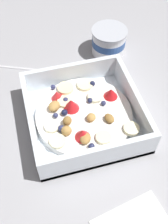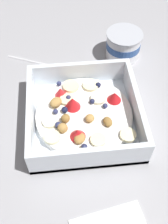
% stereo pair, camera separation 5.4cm
% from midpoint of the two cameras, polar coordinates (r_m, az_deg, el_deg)
% --- Properties ---
extents(ground_plane, '(2.40, 2.40, 0.00)m').
position_cam_midpoint_polar(ground_plane, '(0.58, -3.92, -0.68)').
color(ground_plane, '#9E9EA3').
extents(fruit_bowl, '(0.22, 0.22, 0.06)m').
position_cam_midpoint_polar(fruit_bowl, '(0.55, -2.91, -0.80)').
color(fruit_bowl, white).
rests_on(fruit_bowl, ground).
extents(spoon, '(0.09, 0.17, 0.01)m').
position_cam_midpoint_polar(spoon, '(0.67, -10.70, 8.43)').
color(spoon, silver).
rests_on(spoon, ground).
extents(yogurt_cup, '(0.09, 0.09, 0.06)m').
position_cam_midpoint_polar(yogurt_cup, '(0.69, 2.81, 14.25)').
color(yogurt_cup, white).
rests_on(yogurt_cup, ground).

